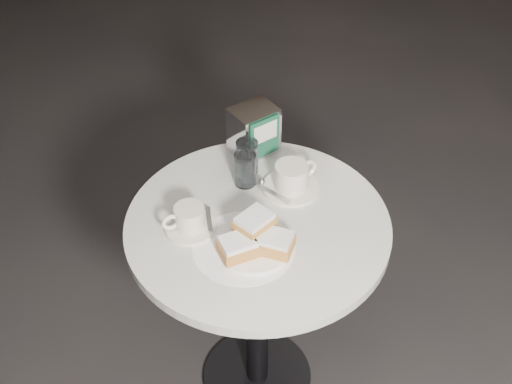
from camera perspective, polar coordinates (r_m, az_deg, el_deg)
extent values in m
plane|color=black|center=(2.27, 0.12, -16.26)|extent=(7.00, 7.00, 0.00)
cylinder|color=black|center=(2.25, 0.12, -16.05)|extent=(0.36, 0.36, 0.03)
cylinder|color=black|center=(1.97, 0.13, -10.58)|extent=(0.07, 0.07, 0.70)
cylinder|color=silver|center=(1.69, 0.15, -2.97)|extent=(0.70, 0.70, 0.03)
cylinder|color=white|center=(1.62, -1.09, -4.91)|extent=(0.28, 0.28, 0.00)
cylinder|color=white|center=(1.61, -0.13, -4.94)|extent=(0.20, 0.20, 0.01)
cube|color=#B97A38|center=(1.57, -1.61, -5.02)|extent=(0.10, 0.09, 0.03)
cube|color=white|center=(1.56, -1.62, -4.43)|extent=(0.10, 0.08, 0.01)
cube|color=#C7863D|center=(1.58, 1.66, -4.66)|extent=(0.11, 0.11, 0.03)
cube|color=white|center=(1.57, 1.67, -4.07)|extent=(0.11, 0.10, 0.01)
cube|color=#C1873B|center=(1.59, -0.13, -2.94)|extent=(0.11, 0.11, 0.03)
cube|color=white|center=(1.57, -0.13, -2.34)|extent=(0.11, 0.10, 0.01)
cylinder|color=silver|center=(1.67, -5.83, -3.08)|extent=(0.16, 0.16, 0.01)
cylinder|color=silver|center=(1.65, -5.91, -2.21)|extent=(0.09, 0.09, 0.06)
cylinder|color=#845F48|center=(1.63, -5.97, -1.58)|extent=(0.08, 0.08, 0.00)
torus|color=white|center=(1.64, -7.59, -2.68)|extent=(0.05, 0.02, 0.05)
cube|color=silver|center=(1.68, -4.18, -2.42)|extent=(0.02, 0.09, 0.00)
sphere|color=#B3B3B8|center=(1.71, -4.72, -1.35)|extent=(0.02, 0.02, 0.02)
cylinder|color=silver|center=(1.78, 3.11, 0.40)|extent=(0.20, 0.20, 0.01)
cylinder|color=silver|center=(1.75, 3.16, 1.41)|extent=(0.12, 0.12, 0.07)
cylinder|color=#7F6145|center=(1.73, 3.20, 2.14)|extent=(0.11, 0.11, 0.00)
torus|color=silver|center=(1.78, 4.68, 2.11)|extent=(0.06, 0.03, 0.06)
cube|color=#AEAEB3|center=(1.74, 1.55, -0.13)|extent=(0.08, 0.10, 0.00)
sphere|color=#B9B9BE|center=(1.77, 0.52, 0.91)|extent=(0.02, 0.02, 0.02)
cylinder|color=white|center=(1.77, -0.97, 2.05)|extent=(0.08, 0.08, 0.10)
cylinder|color=white|center=(1.77, -0.97, 1.96)|extent=(0.07, 0.07, 0.08)
cylinder|color=silver|center=(1.81, -0.80, 3.14)|extent=(0.08, 0.08, 0.10)
cylinder|color=white|center=(1.81, -0.80, 3.04)|extent=(0.07, 0.07, 0.09)
cube|color=silver|center=(1.87, -0.20, 5.50)|extent=(0.16, 0.14, 0.15)
cube|color=#175237|center=(1.83, 0.79, 4.83)|extent=(0.09, 0.04, 0.13)
cube|color=white|center=(1.81, 0.86, 5.31)|extent=(0.07, 0.03, 0.06)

